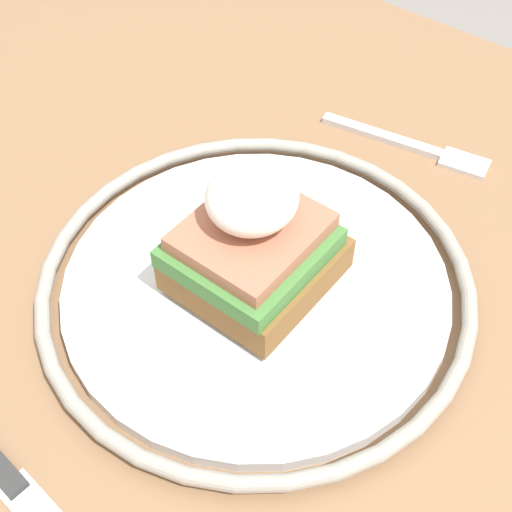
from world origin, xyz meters
TOP-DOWN VIEW (x-y plane):
  - dining_table at (0.00, 0.00)m, footprint 0.81×0.88m
  - plate at (-0.04, 0.05)m, footprint 0.28×0.28m
  - sandwich at (-0.04, 0.05)m, footprint 0.09×0.09m
  - fork at (-0.23, 0.06)m, footprint 0.04×0.14m
  - knife at (0.15, 0.03)m, footprint 0.03×0.21m

SIDE VIEW (x-z plane):
  - dining_table at x=0.00m, z-range 0.24..0.96m
  - fork at x=-0.23m, z-range 0.72..0.73m
  - knife at x=0.15m, z-range 0.72..0.73m
  - plate at x=-0.04m, z-range 0.72..0.74m
  - sandwich at x=-0.04m, z-range 0.73..0.81m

